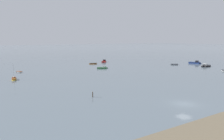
{
  "coord_description": "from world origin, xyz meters",
  "views": [
    {
      "loc": [
        -34.14,
        -26.99,
        12.3
      ],
      "look_at": [
        11.72,
        42.41,
        0.58
      ],
      "focal_mm": 36.36,
      "sensor_mm": 36.0,
      "label": 1
    }
  ],
  "objects_px": {
    "rowboat_moored_2": "(19,72)",
    "rowboat_moored_3": "(93,64)",
    "rowboat_moored_1": "(224,71)",
    "mooring_post_right": "(93,94)",
    "motorboat_moored_1": "(205,66)",
    "motorboat_moored_0": "(103,68)",
    "sailboat_moored_0": "(14,79)",
    "rowboat_moored_0": "(174,64)",
    "motorboat_moored_4": "(104,61)",
    "motorboat_moored_2": "(196,63)"
  },
  "relations": [
    {
      "from": "mooring_post_right",
      "to": "motorboat_moored_1",
      "type": "bearing_deg",
      "value": 15.49
    },
    {
      "from": "rowboat_moored_1",
      "to": "motorboat_moored_1",
      "type": "bearing_deg",
      "value": 26.64
    },
    {
      "from": "motorboat_moored_1",
      "to": "motorboat_moored_2",
      "type": "xyz_separation_m",
      "value": [
        7.11,
        9.62,
        0.03
      ]
    },
    {
      "from": "rowboat_moored_0",
      "to": "sailboat_moored_0",
      "type": "xyz_separation_m",
      "value": [
        -69.79,
        0.02,
        0.06
      ]
    },
    {
      "from": "rowboat_moored_0",
      "to": "motorboat_moored_2",
      "type": "distance_m",
      "value": 12.72
    },
    {
      "from": "rowboat_moored_0",
      "to": "mooring_post_right",
      "type": "xyz_separation_m",
      "value": [
        -59.85,
        -30.55,
        0.43
      ]
    },
    {
      "from": "motorboat_moored_2",
      "to": "sailboat_moored_0",
      "type": "bearing_deg",
      "value": -112.66
    },
    {
      "from": "motorboat_moored_0",
      "to": "motorboat_moored_2",
      "type": "distance_m",
      "value": 47.73
    },
    {
      "from": "rowboat_moored_3",
      "to": "mooring_post_right",
      "type": "xyz_separation_m",
      "value": [
        -29.68,
        -54.04,
        0.43
      ]
    },
    {
      "from": "rowboat_moored_0",
      "to": "motorboat_moored_2",
      "type": "bearing_deg",
      "value": 22.03
    },
    {
      "from": "motorboat_moored_1",
      "to": "motorboat_moored_4",
      "type": "xyz_separation_m",
      "value": [
        -26.11,
        40.97,
        -0.03
      ]
    },
    {
      "from": "mooring_post_right",
      "to": "rowboat_moored_3",
      "type": "bearing_deg",
      "value": 61.22
    },
    {
      "from": "motorboat_moored_2",
      "to": "motorboat_moored_1",
      "type": "bearing_deg",
      "value": -57.11
    },
    {
      "from": "rowboat_moored_3",
      "to": "mooring_post_right",
      "type": "height_order",
      "value": "mooring_post_right"
    },
    {
      "from": "rowboat_moored_2",
      "to": "rowboat_moored_3",
      "type": "bearing_deg",
      "value": 77.26
    },
    {
      "from": "motorboat_moored_0",
      "to": "motorboat_moored_4",
      "type": "relative_size",
      "value": 0.97
    },
    {
      "from": "motorboat_moored_1",
      "to": "motorboat_moored_4",
      "type": "bearing_deg",
      "value": -64.06
    },
    {
      "from": "rowboat_moored_2",
      "to": "motorboat_moored_2",
      "type": "xyz_separation_m",
      "value": [
        77.65,
        -18.27,
        0.22
      ]
    },
    {
      "from": "motorboat_moored_4",
      "to": "sailboat_moored_0",
      "type": "bearing_deg",
      "value": 162.01
    },
    {
      "from": "motorboat_moored_1",
      "to": "sailboat_moored_0",
      "type": "height_order",
      "value": "sailboat_moored_0"
    },
    {
      "from": "motorboat_moored_0",
      "to": "sailboat_moored_0",
      "type": "bearing_deg",
      "value": -141.74
    },
    {
      "from": "motorboat_moored_4",
      "to": "rowboat_moored_3",
      "type": "bearing_deg",
      "value": 159.9
    },
    {
      "from": "motorboat_moored_0",
      "to": "motorboat_moored_4",
      "type": "xyz_separation_m",
      "value": [
        13.47,
        21.42,
        0.07
      ]
    },
    {
      "from": "rowboat_moored_1",
      "to": "motorboat_moored_2",
      "type": "height_order",
      "value": "motorboat_moored_2"
    },
    {
      "from": "rowboat_moored_0",
      "to": "sailboat_moored_0",
      "type": "bearing_deg",
      "value": -144.92
    },
    {
      "from": "rowboat_moored_0",
      "to": "motorboat_moored_4",
      "type": "bearing_deg",
      "value": 161.29
    },
    {
      "from": "motorboat_moored_0",
      "to": "mooring_post_right",
      "type": "bearing_deg",
      "value": -97.14
    },
    {
      "from": "rowboat_moored_3",
      "to": "motorboat_moored_1",
      "type": "bearing_deg",
      "value": 151.1
    },
    {
      "from": "rowboat_moored_2",
      "to": "motorboat_moored_4",
      "type": "bearing_deg",
      "value": 80.67
    },
    {
      "from": "rowboat_moored_0",
      "to": "rowboat_moored_1",
      "type": "distance_m",
      "value": 24.23
    },
    {
      "from": "motorboat_moored_0",
      "to": "sailboat_moored_0",
      "type": "height_order",
      "value": "sailboat_moored_0"
    },
    {
      "from": "rowboat_moored_0",
      "to": "motorboat_moored_0",
      "type": "distance_m",
      "value": 35.02
    },
    {
      "from": "motorboat_moored_1",
      "to": "motorboat_moored_4",
      "type": "height_order",
      "value": "motorboat_moored_1"
    },
    {
      "from": "rowboat_moored_2",
      "to": "sailboat_moored_0",
      "type": "relative_size",
      "value": 0.61
    },
    {
      "from": "motorboat_moored_0",
      "to": "sailboat_moored_0",
      "type": "relative_size",
      "value": 0.91
    },
    {
      "from": "rowboat_moored_3",
      "to": "sailboat_moored_0",
      "type": "xyz_separation_m",
      "value": [
        -39.61,
        -23.47,
        0.05
      ]
    },
    {
      "from": "sailboat_moored_0",
      "to": "motorboat_moored_4",
      "type": "height_order",
      "value": "sailboat_moored_0"
    },
    {
      "from": "rowboat_moored_3",
      "to": "mooring_post_right",
      "type": "distance_m",
      "value": 61.65
    },
    {
      "from": "motorboat_moored_4",
      "to": "rowboat_moored_2",
      "type": "bearing_deg",
      "value": 148.25
    },
    {
      "from": "rowboat_moored_0",
      "to": "rowboat_moored_2",
      "type": "xyz_separation_m",
      "value": [
        -65.27,
        15.39,
        -0.03
      ]
    },
    {
      "from": "rowboat_moored_2",
      "to": "rowboat_moored_3",
      "type": "relative_size",
      "value": 0.75
    },
    {
      "from": "rowboat_moored_1",
      "to": "motorboat_moored_2",
      "type": "bearing_deg",
      "value": 21.51
    },
    {
      "from": "motorboat_moored_0",
      "to": "rowboat_moored_1",
      "type": "height_order",
      "value": "motorboat_moored_0"
    },
    {
      "from": "rowboat_moored_0",
      "to": "rowboat_moored_3",
      "type": "relative_size",
      "value": 0.92
    },
    {
      "from": "motorboat_moored_4",
      "to": "mooring_post_right",
      "type": "relative_size",
      "value": 3.5
    },
    {
      "from": "rowboat_moored_1",
      "to": "motorboat_moored_2",
      "type": "distance_m",
      "value": 24.88
    },
    {
      "from": "motorboat_moored_0",
      "to": "motorboat_moored_1",
      "type": "height_order",
      "value": "motorboat_moored_1"
    },
    {
      "from": "rowboat_moored_1",
      "to": "mooring_post_right",
      "type": "relative_size",
      "value": 2.82
    },
    {
      "from": "rowboat_moored_3",
      "to": "motorboat_moored_2",
      "type": "distance_m",
      "value": 50.07
    },
    {
      "from": "rowboat_moored_1",
      "to": "mooring_post_right",
      "type": "height_order",
      "value": "mooring_post_right"
    }
  ]
}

